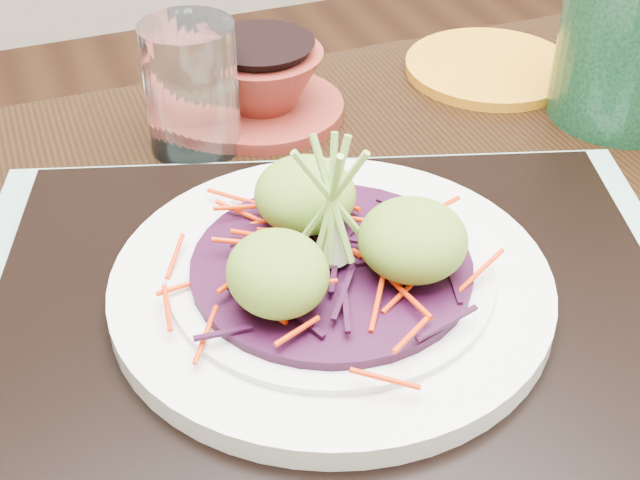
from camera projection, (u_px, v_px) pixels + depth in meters
name	position (u px, v px, depth m)	size (l,w,h in m)	color
dining_table	(359.00, 390.00, 0.68)	(1.13, 0.77, 0.70)	black
placemat	(331.00, 319.00, 0.60)	(0.51, 0.40, 0.00)	gray
serving_tray	(331.00, 306.00, 0.59)	(0.44, 0.33, 0.02)	black
white_plate	(331.00, 283.00, 0.58)	(0.29, 0.29, 0.02)	silver
cabbage_bed	(331.00, 266.00, 0.57)	(0.18, 0.18, 0.01)	#2C0825
carrot_julienne	(332.00, 255.00, 0.57)	(0.22, 0.22, 0.01)	red
guacamole_scoops	(332.00, 235.00, 0.56)	(0.16, 0.14, 0.05)	olive
scallion_garnish	(332.00, 205.00, 0.55)	(0.07, 0.07, 0.10)	#80AE45
water_glass	(191.00, 88.00, 0.75)	(0.08, 0.08, 0.11)	white
terracotta_bowl_set	(262.00, 87.00, 0.81)	(0.17, 0.17, 0.06)	maroon
yellow_plate	(490.00, 67.00, 0.90)	(0.17, 0.17, 0.01)	#C57B15
green_jar	(635.00, 37.00, 0.79)	(0.13, 0.13, 0.15)	#1C4F2A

